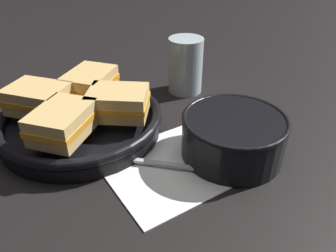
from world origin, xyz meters
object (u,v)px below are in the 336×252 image
soup_bowl (233,134)px  sandwich_far_right (118,102)px  drinking_glass (185,65)px  sandwich_near_right (38,99)px  sandwich_far_left (63,122)px  skillet (80,122)px  sandwich_near_left (90,83)px  spoon (206,170)px

soup_bowl → sandwich_far_right: (-0.15, 0.13, 0.02)m
drinking_glass → soup_bowl: bearing=-97.3°
soup_bowl → sandwich_near_right: size_ratio=1.31×
sandwich_near_right → sandwich_far_right: same height
sandwich_far_left → skillet: bearing=63.5°
sandwich_near_left → sandwich_far_right: (0.03, -0.10, 0.00)m
soup_bowl → sandwich_near_right: (-0.28, 0.20, 0.02)m
sandwich_near_left → sandwich_far_right: same height
skillet → sandwich_near_right: bearing=151.4°
drinking_glass → skillet: bearing=-161.2°
sandwich_near_left → sandwich_far_left: bearing=-118.2°
skillet → sandwich_near_left: 0.08m
skillet → sandwich_near_left: sandwich_near_left is taller
sandwich_far_left → sandwich_far_right: (0.10, 0.03, 0.00)m
soup_bowl → skillet: soup_bowl is taller
sandwich_near_right → soup_bowl: bearing=-35.3°
sandwich_near_right → drinking_glass: drinking_glass is taller
sandwich_near_left → sandwich_near_right: size_ratio=1.00×
soup_bowl → skillet: (-0.22, 0.16, -0.02)m
sandwich_near_left → sandwich_far_left: 0.14m
drinking_glass → spoon: bearing=-108.6°
spoon → sandwich_far_right: (-0.09, 0.16, 0.06)m
sandwich_near_left → drinking_glass: size_ratio=1.06×
spoon → sandwich_far_left: size_ratio=1.22×
sandwich_near_right → sandwich_far_left: (0.03, -0.10, 0.00)m
sandwich_near_left → drinking_glass: (0.21, 0.02, -0.01)m
soup_bowl → sandwich_far_right: bearing=139.6°
sandwich_near_right → sandwich_far_right: 0.14m
sandwich_near_right → drinking_glass: (0.31, 0.05, -0.01)m
spoon → sandwich_near_left: (-0.12, 0.25, 0.06)m
sandwich_near_left → spoon: bearing=-64.7°
sandwich_far_right → sandwich_near_left: bearing=106.8°
soup_bowl → sandwich_near_left: (-0.18, 0.23, 0.02)m
soup_bowl → sandwich_near_right: 0.34m
soup_bowl → sandwich_far_right: size_ratio=1.33×
soup_bowl → spoon: (-0.06, -0.03, -0.03)m
spoon → sandwich_near_left: size_ratio=1.22×
sandwich_near_left → sandwich_far_right: size_ratio=1.01×
sandwich_far_left → drinking_glass: bearing=27.8°
skillet → drinking_glass: bearing=18.8°
sandwich_near_left → soup_bowl: bearing=-51.3°
sandwich_far_left → drinking_glass: drinking_glass is taller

